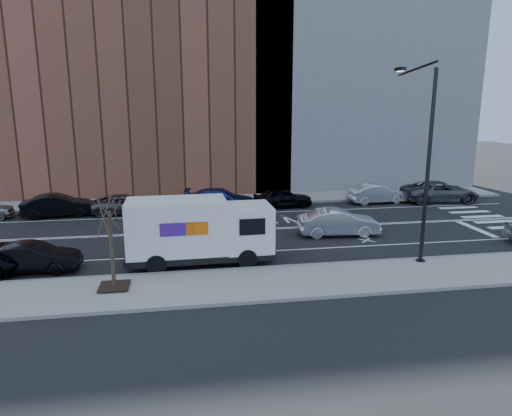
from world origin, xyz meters
name	(u,v)px	position (x,y,z in m)	size (l,w,h in m)	color
ground	(252,230)	(0.00, 0.00, 0.00)	(120.00, 120.00, 0.00)	black
sidewalk_near	(284,282)	(0.00, -8.80, 0.07)	(44.00, 3.60, 0.15)	gray
sidewalk_far	(235,200)	(0.00, 8.80, 0.07)	(44.00, 3.60, 0.15)	gray
curb_near	(275,268)	(0.00, -7.00, 0.08)	(44.00, 0.25, 0.17)	gray
curb_far	(238,204)	(0.00, 7.00, 0.08)	(44.00, 0.25, 0.17)	gray
crosswalk	(489,219)	(16.00, 0.00, 0.00)	(3.00, 14.00, 0.01)	white
road_markings	(252,229)	(0.00, 0.00, 0.00)	(40.00, 8.60, 0.01)	white
bldg_brick	(132,62)	(-8.00, 15.60, 11.00)	(26.00, 10.00, 22.00)	brown
bldg_concrete	(354,43)	(12.00, 15.60, 13.00)	(20.00, 10.00, 26.00)	slate
streetlight	(423,157)	(7.00, -6.91, 5.08)	(0.44, 4.02, 9.34)	black
street_tree	(112,257)	(-7.00, -8.40, 1.45)	(1.20, 1.20, 3.75)	black
fedex_van	(199,230)	(-3.43, -5.60, 1.66)	(6.96, 2.58, 3.16)	black
far_parked_b	(58,205)	(-12.47, 5.45, 0.77)	(1.63, 4.68, 1.54)	black
far_parked_c	(126,204)	(-8.00, 5.67, 0.66)	(2.20, 4.76, 1.32)	#4C4F53
far_parked_d	(221,199)	(-1.39, 5.92, 0.75)	(2.10, 5.17, 1.50)	navy
far_parked_e	(283,198)	(3.20, 5.74, 0.74)	(1.74, 4.34, 1.48)	black
far_parked_f	(377,194)	(10.73, 6.04, 0.75)	(1.58, 4.54, 1.50)	silver
far_parked_g	(440,192)	(15.79, 5.68, 0.81)	(2.69, 5.83, 1.62)	#4A4C52
driving_sedan	(338,222)	(4.77, -2.04, 0.77)	(1.63, 4.69, 1.54)	silver
near_parked_rear_a	(33,258)	(-10.92, -5.53, 0.68)	(1.43, 4.11, 1.35)	black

